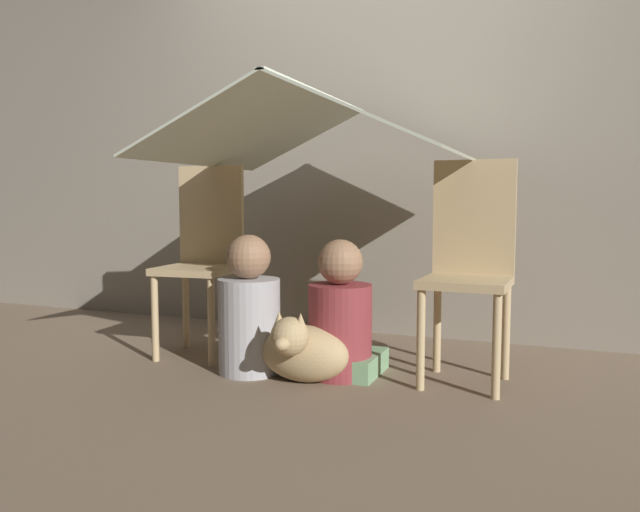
{
  "coord_description": "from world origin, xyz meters",
  "views": [
    {
      "loc": [
        1.09,
        -2.61,
        0.81
      ],
      "look_at": [
        0.0,
        0.13,
        0.55
      ],
      "focal_mm": 35.0,
      "sensor_mm": 36.0,
      "label": 1
    }
  ],
  "objects_px": {
    "dog": "(302,350)",
    "person_second": "(340,317)",
    "chair_right": "(469,262)",
    "person_front": "(249,313)",
    "chair_left": "(204,252)"
  },
  "relations": [
    {
      "from": "dog",
      "to": "person_second",
      "type": "bearing_deg",
      "value": 54.73
    },
    {
      "from": "chair_right",
      "to": "person_front",
      "type": "height_order",
      "value": "chair_right"
    },
    {
      "from": "chair_left",
      "to": "person_front",
      "type": "distance_m",
      "value": 0.54
    },
    {
      "from": "person_second",
      "to": "dog",
      "type": "bearing_deg",
      "value": -125.27
    },
    {
      "from": "chair_right",
      "to": "person_front",
      "type": "xyz_separation_m",
      "value": [
        -0.97,
        -0.26,
        -0.25
      ]
    },
    {
      "from": "person_second",
      "to": "chair_right",
      "type": "bearing_deg",
      "value": 15.74
    },
    {
      "from": "chair_right",
      "to": "person_front",
      "type": "bearing_deg",
      "value": -163.62
    },
    {
      "from": "chair_right",
      "to": "person_second",
      "type": "bearing_deg",
      "value": -162.59
    },
    {
      "from": "person_front",
      "to": "person_second",
      "type": "height_order",
      "value": "person_front"
    },
    {
      "from": "chair_left",
      "to": "dog",
      "type": "bearing_deg",
      "value": -29.51
    },
    {
      "from": "chair_left",
      "to": "dog",
      "type": "xyz_separation_m",
      "value": [
        0.7,
        -0.33,
        -0.39
      ]
    },
    {
      "from": "chair_left",
      "to": "person_second",
      "type": "xyz_separation_m",
      "value": [
        0.82,
        -0.16,
        -0.26
      ]
    },
    {
      "from": "chair_right",
      "to": "dog",
      "type": "height_order",
      "value": "chair_right"
    },
    {
      "from": "chair_right",
      "to": "dog",
      "type": "relative_size",
      "value": 2.4
    },
    {
      "from": "dog",
      "to": "chair_left",
      "type": "bearing_deg",
      "value": 155.17
    }
  ]
}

